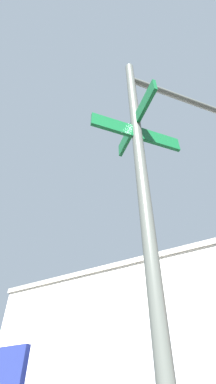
% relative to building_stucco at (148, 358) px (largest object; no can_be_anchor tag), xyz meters
% --- Properties ---
extents(building_stucco, '(19.53, 19.90, 10.37)m').
position_rel_building_stucco_xyz_m(building_stucco, '(0.00, 0.00, 0.00)').
color(building_stucco, silver).
rests_on(building_stucco, ground_plane).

